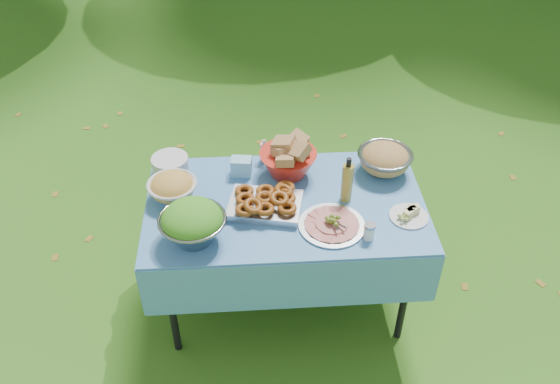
{
  "coord_description": "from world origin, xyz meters",
  "views": [
    {
      "loc": [
        -0.18,
        -2.36,
        2.78
      ],
      "look_at": [
        -0.03,
        0.0,
        0.83
      ],
      "focal_mm": 38.0,
      "sensor_mm": 36.0,
      "label": 1
    }
  ],
  "objects_px": {
    "plate_stack": "(170,165)",
    "charcuterie_platter": "(332,221)",
    "oil_bottle": "(347,180)",
    "salad_bowl": "(192,223)",
    "bread_bowl": "(288,158)",
    "picnic_table": "(285,254)",
    "pasta_bowl_steel": "(385,159)"
  },
  "relations": [
    {
      "from": "bread_bowl",
      "to": "oil_bottle",
      "type": "relative_size",
      "value": 1.18
    },
    {
      "from": "plate_stack",
      "to": "charcuterie_platter",
      "type": "height_order",
      "value": "plate_stack"
    },
    {
      "from": "oil_bottle",
      "to": "bread_bowl",
      "type": "bearing_deg",
      "value": 139.25
    },
    {
      "from": "picnic_table",
      "to": "bread_bowl",
      "type": "bearing_deg",
      "value": 82.68
    },
    {
      "from": "picnic_table",
      "to": "oil_bottle",
      "type": "relative_size",
      "value": 5.47
    },
    {
      "from": "bread_bowl",
      "to": "charcuterie_platter",
      "type": "relative_size",
      "value": 0.94
    },
    {
      "from": "picnic_table",
      "to": "oil_bottle",
      "type": "distance_m",
      "value": 0.6
    },
    {
      "from": "plate_stack",
      "to": "bread_bowl",
      "type": "distance_m",
      "value": 0.66
    },
    {
      "from": "plate_stack",
      "to": "charcuterie_platter",
      "type": "bearing_deg",
      "value": -30.91
    },
    {
      "from": "oil_bottle",
      "to": "pasta_bowl_steel",
      "type": "bearing_deg",
      "value": 43.58
    },
    {
      "from": "charcuterie_platter",
      "to": "picnic_table",
      "type": "bearing_deg",
      "value": 137.77
    },
    {
      "from": "charcuterie_platter",
      "to": "oil_bottle",
      "type": "distance_m",
      "value": 0.25
    },
    {
      "from": "plate_stack",
      "to": "bread_bowl",
      "type": "relative_size",
      "value": 0.64
    },
    {
      "from": "plate_stack",
      "to": "salad_bowl",
      "type": "bearing_deg",
      "value": -74.36
    },
    {
      "from": "salad_bowl",
      "to": "charcuterie_platter",
      "type": "distance_m",
      "value": 0.69
    },
    {
      "from": "charcuterie_platter",
      "to": "bread_bowl",
      "type": "bearing_deg",
      "value": 112.45
    },
    {
      "from": "picnic_table",
      "to": "charcuterie_platter",
      "type": "bearing_deg",
      "value": -42.23
    },
    {
      "from": "plate_stack",
      "to": "oil_bottle",
      "type": "xyz_separation_m",
      "value": [
        0.94,
        -0.3,
        0.08
      ]
    },
    {
      "from": "bread_bowl",
      "to": "pasta_bowl_steel",
      "type": "relative_size",
      "value": 1.05
    },
    {
      "from": "oil_bottle",
      "to": "plate_stack",
      "type": "bearing_deg",
      "value": 162.33
    },
    {
      "from": "charcuterie_platter",
      "to": "salad_bowl",
      "type": "bearing_deg",
      "value": -176.09
    },
    {
      "from": "salad_bowl",
      "to": "bread_bowl",
      "type": "height_order",
      "value": "salad_bowl"
    },
    {
      "from": "pasta_bowl_steel",
      "to": "oil_bottle",
      "type": "distance_m",
      "value": 0.35
    },
    {
      "from": "picnic_table",
      "to": "pasta_bowl_steel",
      "type": "bearing_deg",
      "value": 23.1
    },
    {
      "from": "charcuterie_platter",
      "to": "oil_bottle",
      "type": "relative_size",
      "value": 1.26
    },
    {
      "from": "picnic_table",
      "to": "charcuterie_platter",
      "type": "distance_m",
      "value": 0.51
    },
    {
      "from": "pasta_bowl_steel",
      "to": "plate_stack",
      "type": "bearing_deg",
      "value": 177.08
    },
    {
      "from": "plate_stack",
      "to": "bread_bowl",
      "type": "xyz_separation_m",
      "value": [
        0.65,
        -0.05,
        0.06
      ]
    },
    {
      "from": "salad_bowl",
      "to": "bread_bowl",
      "type": "distance_m",
      "value": 0.7
    },
    {
      "from": "picnic_table",
      "to": "oil_bottle",
      "type": "xyz_separation_m",
      "value": [
        0.32,
        0.0,
        0.51
      ]
    },
    {
      "from": "picnic_table",
      "to": "charcuterie_platter",
      "type": "relative_size",
      "value": 4.35
    },
    {
      "from": "salad_bowl",
      "to": "charcuterie_platter",
      "type": "xyz_separation_m",
      "value": [
        0.68,
        0.05,
        -0.07
      ]
    }
  ]
}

